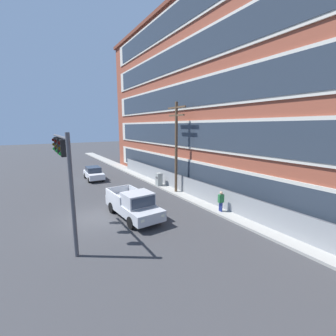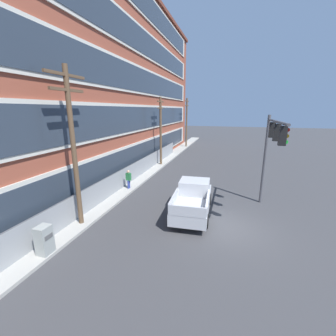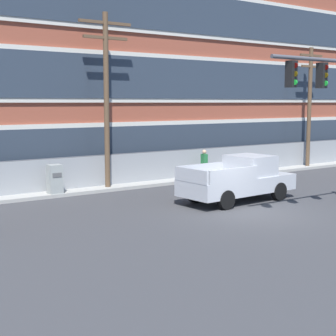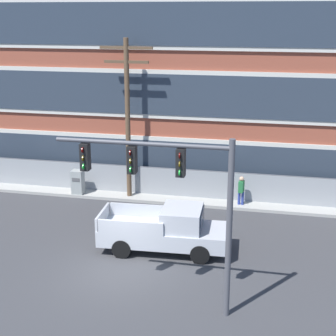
# 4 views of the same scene
# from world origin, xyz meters

# --- Properties ---
(ground_plane) EXTENTS (160.00, 160.00, 0.00)m
(ground_plane) POSITION_xyz_m (0.00, 0.00, 0.00)
(ground_plane) COLOR #38383A
(sidewalk_building_side) EXTENTS (80.00, 1.72, 0.16)m
(sidewalk_building_side) POSITION_xyz_m (0.00, 8.49, 0.08)
(sidewalk_building_side) COLOR #9E9B93
(sidewalk_building_side) RESTS_ON ground
(brick_mill_building) EXTENTS (53.07, 11.26, 18.49)m
(brick_mill_building) POSITION_xyz_m (5.58, 14.68, 9.25)
(brick_mill_building) COLOR brown
(brick_mill_building) RESTS_ON ground
(chain_link_fence) EXTENTS (36.12, 0.06, 1.71)m
(chain_link_fence) POSITION_xyz_m (2.34, 8.73, 0.87)
(chain_link_fence) COLOR gray
(chain_link_fence) RESTS_ON ground
(traffic_signal_mast) EXTENTS (5.85, 0.43, 6.12)m
(traffic_signal_mast) POSITION_xyz_m (2.62, -2.02, 4.49)
(traffic_signal_mast) COLOR #4C4C51
(traffic_signal_mast) RESTS_ON ground
(pickup_truck_silver) EXTENTS (5.60, 2.38, 1.98)m
(pickup_truck_silver) POSITION_xyz_m (1.47, 2.35, 0.94)
(pickup_truck_silver) COLOR #B2B5BA
(pickup_truck_silver) RESTS_ON ground
(utility_pole_near_corner) EXTENTS (2.76, 0.26, 8.58)m
(utility_pole_near_corner) POSITION_xyz_m (-1.93, 8.21, 4.80)
(utility_pole_near_corner) COLOR brown
(utility_pole_near_corner) RESTS_ON ground
(utility_pole_midblock) EXTENTS (2.02, 0.26, 7.81)m
(utility_pole_midblock) POSITION_xyz_m (12.94, 8.19, 4.28)
(utility_pole_midblock) COLOR brown
(utility_pole_midblock) RESTS_ON ground
(utility_pole_far_east) EXTENTS (2.53, 0.26, 8.29)m
(utility_pole_far_east) POSITION_xyz_m (26.85, 7.99, 4.61)
(utility_pole_far_east) COLOR brown
(utility_pole_far_east) RESTS_ON ground
(electrical_cabinet) EXTENTS (0.62, 0.57, 1.49)m
(electrical_cabinet) POSITION_xyz_m (-4.80, 7.94, 0.75)
(electrical_cabinet) COLOR #939993
(electrical_cabinet) RESTS_ON ground
(pedestrian_near_cabinet) EXTENTS (0.32, 0.43, 1.69)m
(pedestrian_near_cabinet) POSITION_xyz_m (4.15, 8.14, 0.97)
(pedestrian_near_cabinet) COLOR navy
(pedestrian_near_cabinet) RESTS_ON ground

